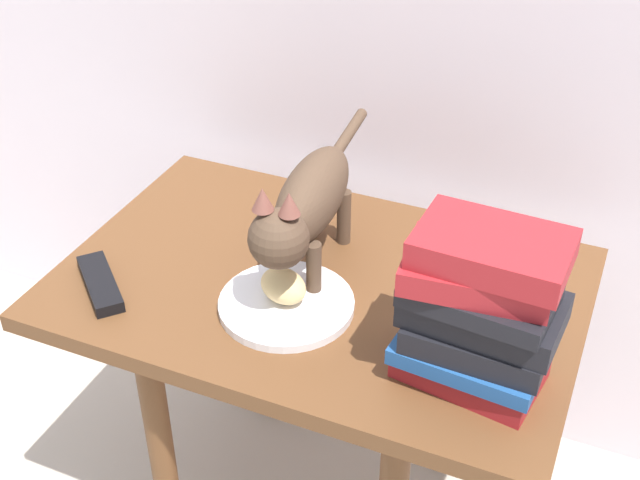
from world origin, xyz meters
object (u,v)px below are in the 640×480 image
at_px(book_stack, 480,311).
at_px(tv_remote, 100,283).
at_px(candle_jar, 522,253).
at_px(plate, 286,304).
at_px(bread_roll, 283,286).
at_px(cat, 307,204).
at_px(side_table, 320,319).

bearing_deg(book_stack, tv_remote, -176.64).
xyz_separation_m(candle_jar, tv_remote, (-0.61, -0.31, -0.03)).
bearing_deg(tv_remote, candle_jar, 69.40).
bearing_deg(candle_jar, tv_remote, -152.96).
relative_size(plate, bread_roll, 2.64).
relative_size(book_stack, candle_jar, 2.85).
distance_m(book_stack, candle_jar, 0.29).
xyz_separation_m(book_stack, candle_jar, (0.01, 0.27, -0.08)).
relative_size(cat, tv_remote, 3.19).
xyz_separation_m(book_stack, tv_remote, (-0.60, -0.03, -0.11)).
height_order(side_table, plate, plate).
height_order(cat, book_stack, book_stack).
relative_size(plate, candle_jar, 2.48).
distance_m(side_table, plate, 0.12).
relative_size(bread_roll, cat, 0.17).
height_order(cat, candle_jar, cat).
relative_size(plate, book_stack, 0.87).
distance_m(book_stack, tv_remote, 0.61).
xyz_separation_m(bread_roll, tv_remote, (-0.29, -0.08, -0.03)).
bearing_deg(bread_roll, cat, 90.76).
bearing_deg(bread_roll, side_table, 72.02).
relative_size(cat, book_stack, 1.97).
distance_m(bread_roll, cat, 0.13).
height_order(plate, cat, cat).
bearing_deg(plate, cat, 94.27).
distance_m(side_table, book_stack, 0.37).
xyz_separation_m(cat, candle_jar, (0.32, 0.14, -0.09)).
bearing_deg(cat, candle_jar, 23.76).
distance_m(plate, book_stack, 0.33).
xyz_separation_m(plate, candle_jar, (0.31, 0.24, 0.03)).
relative_size(side_table, plate, 3.97).
xyz_separation_m(side_table, tv_remote, (-0.31, -0.16, 0.09)).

